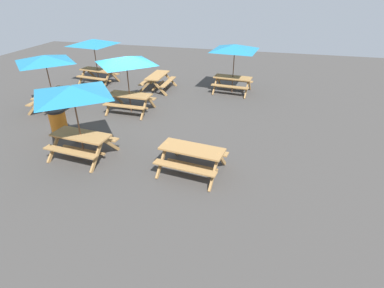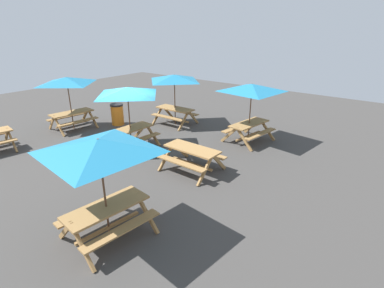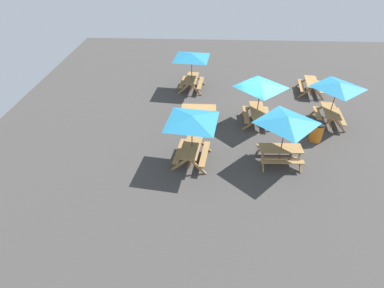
% 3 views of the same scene
% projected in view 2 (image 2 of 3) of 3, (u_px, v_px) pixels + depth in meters
% --- Properties ---
extents(ground_plane, '(27.88, 27.88, 0.00)m').
position_uv_depth(ground_plane, '(127.00, 146.00, 11.57)').
color(ground_plane, '#3D3A38').
rests_on(ground_plane, ground).
extents(picnic_table_0, '(2.80, 2.80, 2.34)m').
position_uv_depth(picnic_table_0, '(252.00, 92.00, 11.33)').
color(picnic_table_0, olive).
rests_on(picnic_table_0, ground).
extents(picnic_table_1, '(1.54, 1.80, 0.81)m').
position_uv_depth(picnic_table_1, '(192.00, 154.00, 9.45)').
color(picnic_table_1, olive).
rests_on(picnic_table_1, ground).
extents(picnic_table_3, '(2.05, 2.05, 2.34)m').
position_uv_depth(picnic_table_3, '(174.00, 82.00, 13.43)').
color(picnic_table_3, olive).
rests_on(picnic_table_3, ground).
extents(picnic_table_4, '(2.81, 2.81, 2.34)m').
position_uv_depth(picnic_table_4, '(100.00, 154.00, 5.91)').
color(picnic_table_4, olive).
rests_on(picnic_table_4, ground).
extents(picnic_table_5, '(2.19, 2.19, 2.34)m').
position_uv_depth(picnic_table_5, '(67.00, 84.00, 12.78)').
color(picnic_table_5, olive).
rests_on(picnic_table_5, ground).
extents(picnic_table_6, '(2.06, 2.06, 2.34)m').
position_uv_depth(picnic_table_6, '(128.00, 96.00, 10.72)').
color(picnic_table_6, olive).
rests_on(picnic_table_6, ground).
extents(trash_bin_orange, '(0.59, 0.59, 0.98)m').
position_uv_depth(trash_bin_orange, '(117.00, 114.00, 13.90)').
color(trash_bin_orange, orange).
rests_on(trash_bin_orange, ground).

